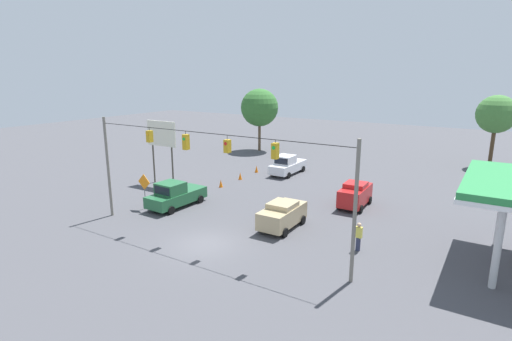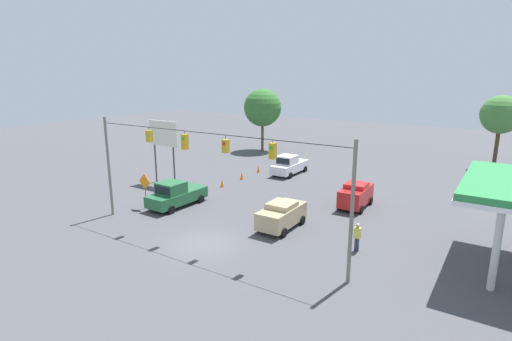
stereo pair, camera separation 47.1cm
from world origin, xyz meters
name	(u,v)px [view 1 (the left image)]	position (x,y,z in m)	size (l,w,h in m)	color
ground_plane	(205,244)	(0.00, 0.00, 0.00)	(140.00, 140.00, 0.00)	#47474C
overhead_signal_span	(207,168)	(-0.02, -0.36, 4.86)	(18.97, 0.38, 7.49)	slate
sedan_tan_crossing_near	(282,215)	(-2.81, -5.02, 0.98)	(2.10, 4.25, 1.87)	tan
pickup_truck_white_withflow_far	(287,165)	(4.12, -18.91, 0.98)	(2.19, 5.28, 2.12)	silver
pickup_truck_green_parked_shoulder	(175,195)	(6.72, -4.46, 0.98)	(2.41, 5.20, 2.12)	#236038
sedan_red_oncoming_far	(355,194)	(-5.59, -12.19, 1.04)	(2.07, 4.04, 2.01)	red
traffic_cone_nearest	(170,201)	(7.23, -4.39, 0.37)	(0.37, 0.37, 0.74)	orange
traffic_cone_second	(198,191)	(7.27, -7.90, 0.37)	(0.37, 0.37, 0.74)	orange
traffic_cone_third	(221,183)	(7.06, -10.99, 0.37)	(0.37, 0.37, 0.74)	orange
traffic_cone_fourth	(240,176)	(7.10, -14.31, 0.37)	(0.37, 0.37, 0.74)	orange
traffic_cone_fifth	(256,169)	(7.30, -17.75, 0.37)	(0.37, 0.37, 0.74)	orange
roadside_billboard	(162,139)	(12.46, -8.93, 4.48)	(3.57, 0.16, 6.17)	#4C473D
work_zone_sign	(144,185)	(8.40, -2.81, 1.99)	(1.27, 0.06, 2.84)	slate
pedestrian	(359,237)	(-8.48, -4.22, 0.91)	(0.40, 0.28, 1.79)	#2D334C
tree_horizon_left	(260,108)	(13.87, -29.00, 5.96)	(5.16, 5.16, 8.56)	brown
tree_horizon_right	(496,115)	(-14.15, -34.12, 6.07)	(4.26, 4.26, 8.24)	#4C3823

